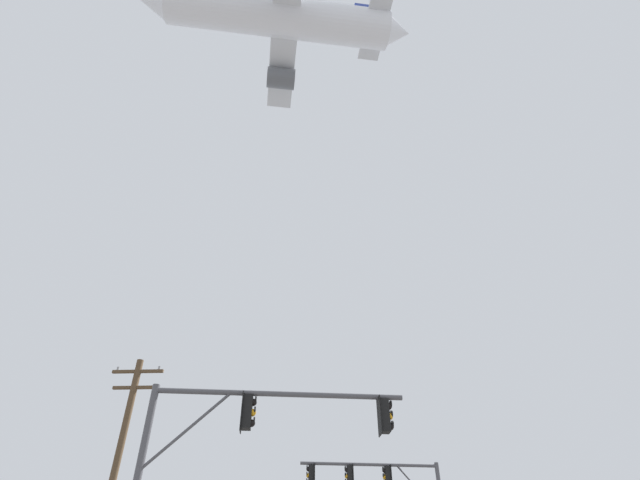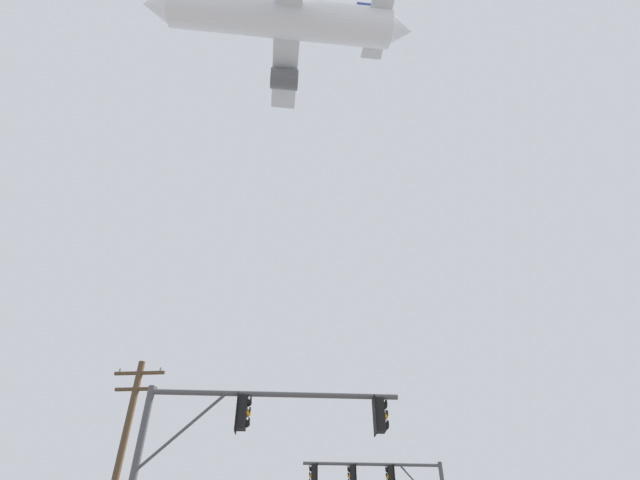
# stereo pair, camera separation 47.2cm
# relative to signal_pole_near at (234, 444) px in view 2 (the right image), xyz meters

# --- Properties ---
(signal_pole_near) EXTENTS (6.97, 1.15, 6.23)m
(signal_pole_near) POSITION_rel_signal_pole_near_xyz_m (0.00, 0.00, 0.00)
(signal_pole_near) COLOR #4C4C51
(signal_pole_near) RESTS_ON ground
(utility_pole) EXTENTS (2.20, 0.28, 9.72)m
(utility_pole) POSITION_rel_signal_pole_near_xyz_m (-5.94, 6.31, 0.42)
(utility_pole) COLOR brown
(utility_pole) RESTS_ON ground
(airplane) EXTENTS (30.78, 23.78, 8.39)m
(airplane) POSITION_rel_signal_pole_near_xyz_m (-3.14, 15.50, 49.41)
(airplane) COLOR white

